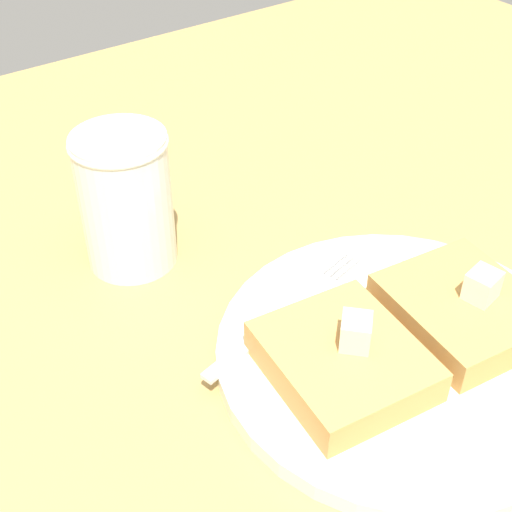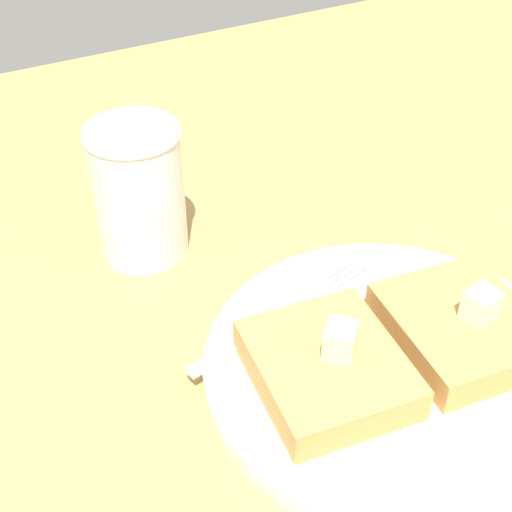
% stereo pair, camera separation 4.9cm
% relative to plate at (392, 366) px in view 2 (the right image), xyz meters
% --- Properties ---
extents(table_surface, '(1.27, 1.27, 0.02)m').
position_rel_plate_xyz_m(table_surface, '(-0.03, -0.05, -0.02)').
color(table_surface, '#AA874C').
rests_on(table_surface, ground).
extents(plate, '(0.24, 0.24, 0.01)m').
position_rel_plate_xyz_m(plate, '(0.00, 0.00, 0.00)').
color(plate, silver).
rests_on(plate, table_surface).
extents(toast_slice_left, '(0.10, 0.11, 0.02)m').
position_rel_plate_xyz_m(toast_slice_left, '(-0.05, 0.01, 0.02)').
color(toast_slice_left, tan).
rests_on(toast_slice_left, plate).
extents(toast_slice_middle, '(0.10, 0.11, 0.02)m').
position_rel_plate_xyz_m(toast_slice_middle, '(0.05, -0.01, 0.02)').
color(toast_slice_middle, '#C08D48').
rests_on(toast_slice_middle, plate).
extents(butter_pat_primary, '(0.03, 0.03, 0.02)m').
position_rel_plate_xyz_m(butter_pat_primary, '(-0.04, 0.00, 0.04)').
color(butter_pat_primary, beige).
rests_on(butter_pat_primary, toast_slice_left).
extents(butter_pat_secondary, '(0.02, 0.02, 0.02)m').
position_rel_plate_xyz_m(butter_pat_secondary, '(0.05, -0.01, 0.04)').
color(butter_pat_secondary, '#F7ECC3').
rests_on(butter_pat_secondary, toast_slice_middle).
extents(fork, '(0.16, 0.05, 0.00)m').
position_rel_plate_xyz_m(fork, '(-0.03, 0.07, 0.01)').
color(fork, silver).
rests_on(fork, plate).
extents(syrup_jar, '(0.07, 0.07, 0.11)m').
position_rel_plate_xyz_m(syrup_jar, '(-0.09, 0.20, 0.04)').
color(syrup_jar, '#391905').
rests_on(syrup_jar, table_surface).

